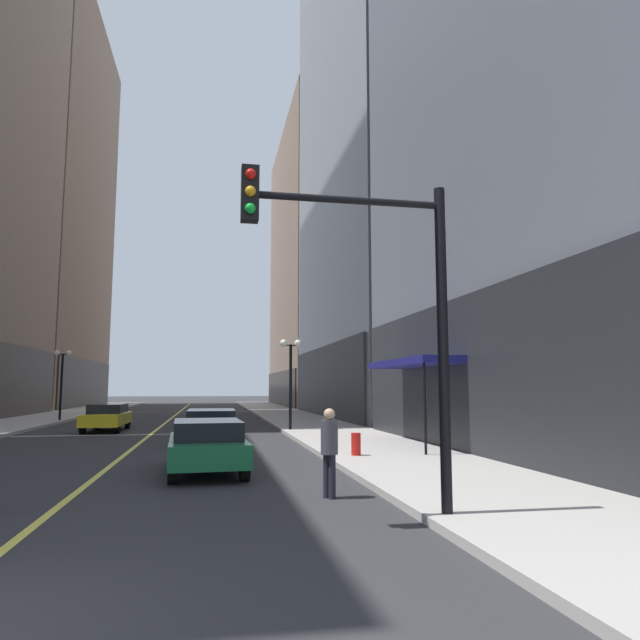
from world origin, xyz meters
name	(u,v)px	position (x,y,z in m)	size (l,w,h in m)	color
ground_plane	(170,419)	(0.00, 35.00, 0.00)	(200.00, 200.00, 0.00)	#2D2D30
sidewalk_left	(40,419)	(-8.25, 35.00, 0.07)	(4.50, 78.00, 0.15)	#ADA8A0
sidewalk_right	(291,417)	(8.25, 35.00, 0.07)	(4.50, 78.00, 0.15)	#ADA8A0
lane_centre_stripe	(170,419)	(0.00, 35.00, 0.00)	(0.16, 70.00, 0.01)	#E5D64C
building_left_far	(20,204)	(-18.25, 60.00, 21.96)	(15.71, 26.00, 44.06)	gray
building_right_mid	(414,10)	(17.83, 34.50, 31.82)	(14.84, 24.00, 63.80)	gray
building_right_far	(347,268)	(18.34, 60.00, 16.31)	(15.89, 26.00, 32.71)	gray
storefront_awning_right	(413,363)	(9.69, 13.97, 2.99)	(1.60, 6.12, 3.12)	navy
car_green	(207,444)	(2.59, 9.54, 0.72)	(2.04, 4.37, 1.32)	#196038
car_white	(211,426)	(2.69, 16.52, 0.72)	(1.96, 4.79, 1.32)	silver
car_yellow	(107,416)	(-2.34, 24.59, 0.72)	(1.80, 4.66, 1.32)	yellow
pedestrian_with_orange_bag	(329,445)	(4.97, 5.80, 1.01)	(0.46, 0.46, 1.73)	black
traffic_light_near_right	(381,289)	(5.35, 3.45, 3.74)	(3.43, 0.35, 5.65)	black
street_lamp_left_far	(62,369)	(-6.40, 32.31, 3.26)	(1.06, 0.36, 4.43)	black
street_lamp_right_mid	(291,364)	(6.40, 21.91, 3.26)	(1.06, 0.36, 4.43)	black
fire_hydrant_right	(356,447)	(6.90, 11.27, 0.40)	(0.28, 0.28, 0.80)	red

